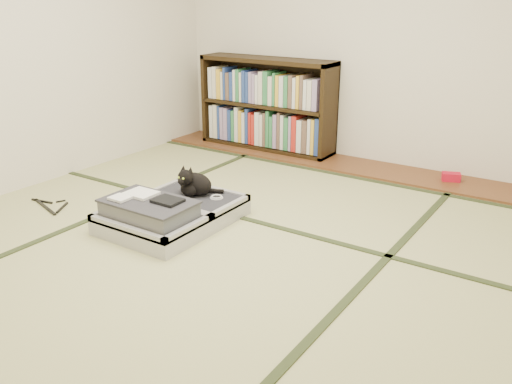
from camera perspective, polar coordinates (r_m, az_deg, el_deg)
The scene contains 10 objects.
floor at distance 3.57m, azimuth -3.79°, elevation -5.23°, with size 4.50×4.50×0.00m, color #C0BD80.
wood_strip at distance 5.19m, azimuth 9.67°, elevation 2.86°, with size 4.00×0.50×0.02m, color brown.
red_item at distance 4.92m, azimuth 19.85°, elevation 1.51°, with size 0.15×0.09×0.07m, color red.
room_shell at distance 3.23m, azimuth -4.42°, elevation 18.90°, with size 4.50×4.50×4.50m.
tatami_borders at distance 3.94m, azimuth 0.55°, elevation -2.62°, with size 4.00×4.50×0.01m.
bookcase at distance 5.58m, azimuth 1.14°, elevation 9.03°, with size 1.44×0.33×0.93m.
suitcase at distance 3.81m, azimuth -9.15°, elevation -2.21°, with size 0.69×0.92×0.27m.
cat at distance 3.98m, azimuth -6.60°, elevation 0.89°, with size 0.31×0.31×0.25m.
cable_coil at distance 3.93m, azimuth -4.17°, elevation -0.56°, with size 0.10×0.10×0.02m.
hanger at distance 4.43m, azimuth -20.98°, elevation -1.33°, with size 0.42×0.25×0.01m.
Camera 1 is at (1.98, -2.55, 1.53)m, focal length 38.00 mm.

